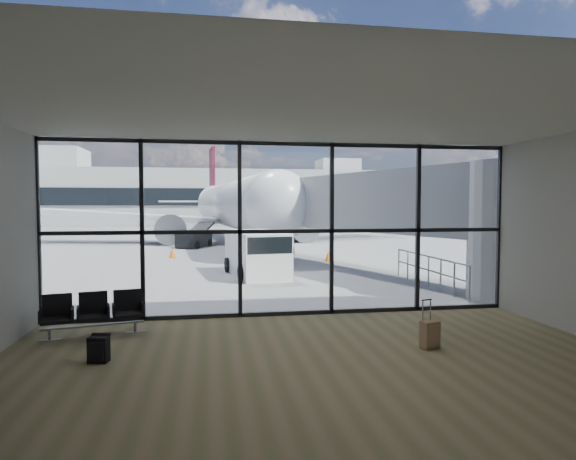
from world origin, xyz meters
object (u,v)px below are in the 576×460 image
object	(u,v)px
suitcase	(430,334)
airliner	(232,206)
seating_row	(93,312)
service_van	(257,253)
belt_loader	(195,238)
mobile_stairs	(1,254)
backpack	(98,349)

from	to	relation	value
suitcase	airliner	size ratio (longest dim) A/B	0.03
seating_row	airliner	distance (m)	28.63
service_van	suitcase	bearing A→B (deg)	-85.43
service_van	belt_loader	world-z (taller)	service_van
suitcase	belt_loader	bearing A→B (deg)	85.45
seating_row	mobile_stairs	world-z (taller)	mobile_stairs
belt_loader	mobile_stairs	size ratio (longest dim) A/B	1.19
airliner	mobile_stairs	world-z (taller)	airliner
seating_row	suitcase	size ratio (longest dim) A/B	2.17
seating_row	service_van	xyz separation A→B (m)	(4.42, 8.25, 0.40)
airliner	belt_loader	world-z (taller)	airliner
seating_row	backpack	bearing A→B (deg)	-87.89
seating_row	airliner	xyz separation A→B (m)	(4.34, 28.21, 2.29)
suitcase	service_van	xyz separation A→B (m)	(-2.47, 10.42, 0.63)
suitcase	service_van	distance (m)	10.72
belt_loader	service_van	bearing A→B (deg)	-54.38
belt_loader	seating_row	bearing A→B (deg)	-69.95
backpack	mobile_stairs	bearing A→B (deg)	128.52
mobile_stairs	suitcase	bearing A→B (deg)	-45.88
suitcase	belt_loader	size ratio (longest dim) A/B	0.24
backpack	mobile_stairs	xyz separation A→B (m)	(-7.83, 15.59, 0.31)
seating_row	backpack	xyz separation A→B (m)	(0.54, -1.99, -0.27)
suitcase	mobile_stairs	xyz separation A→B (m)	(-14.18, 15.76, 0.27)
service_van	belt_loader	size ratio (longest dim) A/B	1.08
airliner	belt_loader	size ratio (longest dim) A/B	8.86
belt_loader	suitcase	bearing A→B (deg)	-53.67
belt_loader	mobile_stairs	world-z (taller)	mobile_stairs
backpack	service_van	distance (m)	10.98
suitcase	mobile_stairs	bearing A→B (deg)	115.06
service_van	belt_loader	xyz separation A→B (m)	(-2.90, 14.05, -0.33)
seating_row	mobile_stairs	xyz separation A→B (m)	(-7.29, 13.59, 0.04)
suitcase	airliner	distance (m)	30.58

